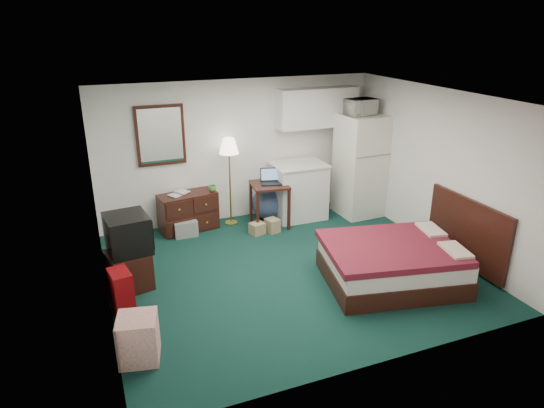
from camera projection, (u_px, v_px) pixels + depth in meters
name	position (u px, v px, depth m)	size (l,w,h in m)	color
floor	(288.00, 270.00, 7.11)	(5.00, 4.50, 0.01)	black
ceiling	(290.00, 98.00, 6.21)	(5.00, 4.50, 0.01)	white
walls	(289.00, 189.00, 6.66)	(5.01, 4.51, 2.50)	white
mirror	(160.00, 135.00, 7.98)	(0.80, 0.06, 1.00)	white
upper_cabinets	(317.00, 108.00, 8.71)	(1.50, 0.35, 0.70)	silver
headboard	(467.00, 232.00, 7.03)	(0.06, 1.56, 1.00)	black
dresser	(188.00, 212.00, 8.35)	(0.97, 0.44, 0.66)	black
floor_lamp	(230.00, 182.00, 8.46)	(0.34, 0.34, 1.56)	gold
desk	(269.00, 205.00, 8.51)	(0.61, 0.61, 0.78)	black
exercise_ball	(268.00, 203.00, 8.85)	(0.59, 0.59, 0.59)	#3B507E
kitchen_counter	(299.00, 192.00, 8.84)	(0.91, 0.69, 0.99)	silver
fridge	(361.00, 165.00, 8.88)	(0.77, 0.77, 1.86)	silver
bed	(392.00, 264.00, 6.69)	(1.78, 1.39, 0.57)	maroon
tv_stand	(129.00, 270.00, 6.57)	(0.51, 0.56, 0.51)	black
suitcase	(122.00, 293.00, 5.95)	(0.23, 0.36, 0.59)	#60070D
retail_box	(138.00, 338.00, 5.17)	(0.41, 0.41, 0.52)	silver
file_bin	(185.00, 228.00, 8.20)	(0.39, 0.29, 0.27)	gray
cardboard_box_a	(257.00, 228.00, 8.26)	(0.24, 0.20, 0.20)	#907A59
cardboard_box_b	(272.00, 225.00, 8.35)	(0.20, 0.23, 0.23)	#907A59
laptop	(271.00, 177.00, 8.34)	(0.35, 0.29, 0.24)	black
crt_tv	(128.00, 233.00, 6.45)	(0.56, 0.60, 0.51)	black
microwave	(361.00, 105.00, 8.46)	(0.51, 0.28, 0.35)	silver
book_a	(171.00, 191.00, 8.04)	(0.15, 0.02, 0.21)	#907A59
book_b	(177.00, 187.00, 8.19)	(0.18, 0.02, 0.25)	#907A59
mug	(212.00, 188.00, 8.32)	(0.13, 0.11, 0.13)	#4C8D3E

